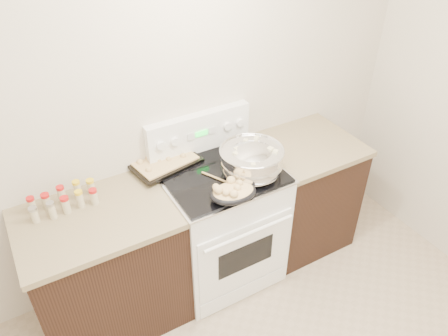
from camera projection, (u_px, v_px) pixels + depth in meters
room_shell at (354, 247)px, 1.27m from camera, size 4.10×3.60×2.75m
counter_left at (108, 269)px, 2.81m from camera, size 0.93×0.67×0.92m
counter_right at (301, 192)px, 3.43m from camera, size 0.73×0.67×0.92m
kitchen_range at (220, 222)px, 3.12m from camera, size 0.78×0.73×1.22m
mixing_bowl at (251, 161)px, 2.78m from camera, size 0.41×0.41×0.24m
roasting_pan at (233, 192)px, 2.60m from camera, size 0.31×0.24×0.12m
baking_sheet at (163, 161)px, 2.91m from camera, size 0.49×0.38×0.06m
wooden_spoon at (219, 185)px, 2.71m from camera, size 0.14×0.24×0.04m
blue_ladle at (269, 158)px, 2.91m from camera, size 0.13×0.29×0.11m
spice_jars at (64, 200)px, 2.56m from camera, size 0.40×0.16×0.13m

